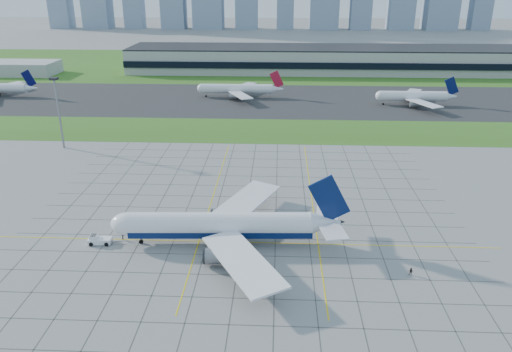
{
  "coord_description": "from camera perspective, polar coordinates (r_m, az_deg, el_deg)",
  "views": [
    {
      "loc": [
        8.27,
        -104.76,
        57.84
      ],
      "look_at": [
        2.32,
        22.65,
        7.0
      ],
      "focal_mm": 35.0,
      "sensor_mm": 36.0,
      "label": 1
    }
  ],
  "objects": [
    {
      "name": "ground",
      "position": [
        119.95,
        -1.62,
        -7.11
      ],
      "size": [
        1400.0,
        1400.0,
        0.0
      ],
      "primitive_type": "plane",
      "color": "#969691",
      "rests_on": "ground"
    },
    {
      "name": "grass_median",
      "position": [
        203.33,
        0.23,
        5.21
      ],
      "size": [
        700.0,
        35.0,
        0.04
      ],
      "primitive_type": "cube",
      "color": "#345F1B",
      "rests_on": "ground"
    },
    {
      "name": "asphalt_taxiway",
      "position": [
        256.49,
        0.77,
        8.71
      ],
      "size": [
        700.0,
        75.0,
        0.04
      ],
      "primitive_type": "cube",
      "color": "#383838",
      "rests_on": "ground"
    },
    {
      "name": "grass_far",
      "position": [
        364.47,
        1.37,
        12.6
      ],
      "size": [
        700.0,
        145.0,
        0.04
      ],
      "primitive_type": "cube",
      "color": "#345F1B",
      "rests_on": "ground"
    },
    {
      "name": "apron_markings",
      "position": [
        129.71,
        -1.08,
        -4.74
      ],
      "size": [
        120.0,
        130.0,
        0.03
      ],
      "color": "#474744",
      "rests_on": "ground"
    },
    {
      "name": "terminal",
      "position": [
        339.82,
        8.22,
        13.07
      ],
      "size": [
        260.0,
        43.0,
        15.8
      ],
      "color": "#B7B7B2",
      "rests_on": "ground"
    },
    {
      "name": "service_block",
      "position": [
        360.95,
        -25.66,
        11.07
      ],
      "size": [
        50.0,
        25.0,
        8.0
      ],
      "primitive_type": "cube",
      "color": "#B7B7B2",
      "rests_on": "ground"
    },
    {
      "name": "light_mast",
      "position": [
        191.52,
        -21.73,
        7.63
      ],
      "size": [
        2.5,
        2.5,
        25.6
      ],
      "color": "gray",
      "rests_on": "ground"
    },
    {
      "name": "airliner",
      "position": [
        115.63,
        -3.87,
        -5.66
      ],
      "size": [
        55.1,
        55.76,
        17.33
      ],
      "rotation": [
        0.0,
        0.0,
        0.05
      ],
      "color": "white",
      "rests_on": "ground"
    },
    {
      "name": "pushback_tug",
      "position": [
        122.75,
        -17.52,
        -6.98
      ],
      "size": [
        7.85,
        2.95,
        2.17
      ],
      "rotation": [
        0.0,
        0.0,
        0.05
      ],
      "color": "white",
      "rests_on": "ground"
    },
    {
      "name": "crew_near",
      "position": [
        122.83,
        -14.98,
        -6.76
      ],
      "size": [
        0.48,
        0.63,
        1.57
      ],
      "primitive_type": "imported",
      "rotation": [
        0.0,
        0.0,
        1.38
      ],
      "color": "black",
      "rests_on": "ground"
    },
    {
      "name": "crew_far",
      "position": [
        110.47,
        17.29,
        -10.41
      ],
      "size": [
        1.08,
        0.99,
        1.78
      ],
      "primitive_type": "imported",
      "rotation": [
        0.0,
        0.0,
        -0.47
      ],
      "color": "black",
      "rests_on": "ground"
    },
    {
      "name": "distant_jet_1",
      "position": [
        261.32,
        -2.05,
        9.94
      ],
      "size": [
        42.43,
        42.66,
        14.08
      ],
      "color": "white",
      "rests_on": "ground"
    },
    {
      "name": "distant_jet_2",
      "position": [
        256.18,
        17.65,
        8.7
      ],
      "size": [
        37.14,
        42.66,
        14.08
      ],
      "color": "white",
      "rests_on": "ground"
    }
  ]
}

